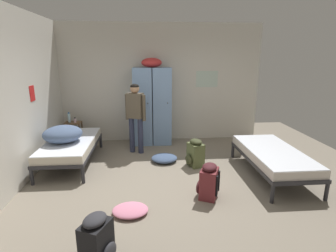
% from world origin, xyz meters
% --- Properties ---
extents(ground_plane, '(8.01, 8.01, 0.00)m').
position_xyz_m(ground_plane, '(0.00, 0.00, 0.00)').
color(ground_plane, gray).
extents(room_backdrop, '(4.99, 5.07, 2.89)m').
position_xyz_m(room_backdrop, '(-1.23, 1.27, 1.45)').
color(room_backdrop, beige).
rests_on(room_backdrop, ground_plane).
extents(locker_bank, '(0.90, 0.55, 2.07)m').
position_xyz_m(locker_bank, '(-0.22, 2.22, 0.97)').
color(locker_bank, '#7A9ECC').
rests_on(locker_bank, ground_plane).
extents(shelf_unit, '(0.38, 0.30, 0.57)m').
position_xyz_m(shelf_unit, '(-2.14, 2.20, 0.35)').
color(shelf_unit, brown).
rests_on(shelf_unit, ground_plane).
extents(bed_left_rear, '(0.90, 1.90, 0.49)m').
position_xyz_m(bed_left_rear, '(-1.89, 1.05, 0.38)').
color(bed_left_rear, '#28282D').
rests_on(bed_left_rear, ground_plane).
extents(bed_right, '(0.90, 1.90, 0.49)m').
position_xyz_m(bed_right, '(1.89, 0.18, 0.38)').
color(bed_right, '#28282D').
rests_on(bed_right, ground_plane).
extents(bedding_heap, '(0.73, 0.74, 0.32)m').
position_xyz_m(bedding_heap, '(-1.99, 0.95, 0.65)').
color(bedding_heap, slate).
rests_on(bedding_heap, bed_left_rear).
extents(person_traveler, '(0.45, 0.32, 1.54)m').
position_xyz_m(person_traveler, '(-0.60, 1.57, 0.93)').
color(person_traveler, '#2D334C').
rests_on(person_traveler, ground_plane).
extents(water_bottle, '(0.06, 0.06, 0.24)m').
position_xyz_m(water_bottle, '(-2.22, 2.22, 0.68)').
color(water_bottle, '#B2DBEA').
rests_on(water_bottle, shelf_unit).
extents(lotion_bottle, '(0.06, 0.06, 0.13)m').
position_xyz_m(lotion_bottle, '(-2.07, 2.16, 0.63)').
color(lotion_bottle, beige).
rests_on(lotion_bottle, shelf_unit).
extents(backpack_olive, '(0.39, 0.38, 0.55)m').
position_xyz_m(backpack_olive, '(0.57, 0.71, 0.26)').
color(backpack_olive, '#566038').
rests_on(backpack_olive, ground_plane).
extents(backpack_black, '(0.40, 0.39, 0.55)m').
position_xyz_m(backpack_black, '(-0.90, -1.71, 0.26)').
color(backpack_black, black).
rests_on(backpack_black, ground_plane).
extents(backpack_maroon, '(0.40, 0.39, 0.55)m').
position_xyz_m(backpack_maroon, '(0.56, -0.50, 0.26)').
color(backpack_maroon, maroon).
rests_on(backpack_maroon, ground_plane).
extents(clothes_pile_denim, '(0.53, 0.49, 0.14)m').
position_xyz_m(clothes_pile_denim, '(-0.02, 0.98, 0.07)').
color(clothes_pile_denim, '#42567A').
rests_on(clothes_pile_denim, ground_plane).
extents(clothes_pile_pink, '(0.50, 0.42, 0.10)m').
position_xyz_m(clothes_pile_pink, '(-0.61, -0.84, 0.05)').
color(clothes_pile_pink, pink).
rests_on(clothes_pile_pink, ground_plane).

